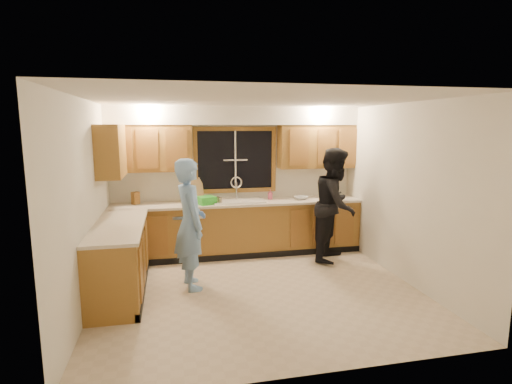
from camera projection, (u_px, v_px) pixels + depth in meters
floor at (259, 290)px, 5.35m from camera, size 4.20×4.20×0.00m
ceiling at (259, 100)px, 4.94m from camera, size 4.20×4.20×0.00m
wall_back at (235, 180)px, 6.98m from camera, size 4.20×0.00×4.20m
wall_left at (86, 205)px, 4.71m from camera, size 0.00×3.80×3.80m
wall_right at (405, 193)px, 5.58m from camera, size 0.00×3.80×3.80m
base_cabinets_back at (239, 229)px, 6.82m from camera, size 4.20×0.60×0.88m
base_cabinets_left at (120, 260)px, 5.24m from camera, size 0.60×1.90×0.88m
countertop_back at (239, 203)px, 6.73m from camera, size 4.20×0.63×0.04m
countertop_left at (119, 226)px, 5.17m from camera, size 0.63×1.90×0.04m
upper_cabinets_left at (150, 148)px, 6.43m from camera, size 1.35×0.33×0.75m
upper_cabinets_right at (316, 147)px, 7.02m from camera, size 1.35×0.33×0.75m
upper_cabinets_return at (111, 151)px, 5.73m from camera, size 0.33×0.90×0.75m
soffit at (237, 116)px, 6.63m from camera, size 4.20×0.35×0.30m
window_frame at (235, 160)px, 6.91m from camera, size 1.44×0.03×1.14m
sink at (238, 205)px, 6.76m from camera, size 0.86×0.52×0.57m
dishwasher at (188, 234)px, 6.64m from camera, size 0.60×0.56×0.82m
stove at (114, 275)px, 4.69m from camera, size 0.58×0.75×0.90m
man at (190, 224)px, 5.34m from camera, size 0.54×0.71×1.76m
woman at (336, 205)px, 6.48m from camera, size 1.09×1.13×1.84m
knife_block at (135, 198)px, 6.51m from camera, size 0.14×0.14×0.20m
cutting_board at (195, 189)px, 6.78m from camera, size 0.31×0.22×0.39m
dish_crate at (206, 200)px, 6.51m from camera, size 0.34×0.33×0.12m
soap_bottle at (270, 194)px, 6.95m from camera, size 0.09×0.10×0.17m
bowl at (301, 198)px, 6.92m from camera, size 0.26×0.26×0.06m
can_left at (218, 200)px, 6.55m from camera, size 0.08×0.08×0.11m
can_right at (220, 201)px, 6.47m from camera, size 0.08×0.08×0.11m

